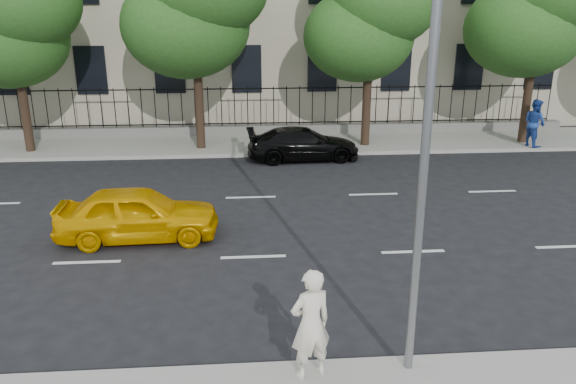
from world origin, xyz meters
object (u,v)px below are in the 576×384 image
street_light (421,57)px  woman_near (311,324)px  black_sedan (303,144)px  yellow_taxi (138,214)px

street_light → woman_near: 4.42m
street_light → black_sedan: bearing=91.5°
street_light → woman_near: bearing=-159.2°
yellow_taxi → woman_near: woman_near is taller
black_sedan → street_light: bearing=178.4°
street_light → woman_near: street_light is taller
yellow_taxi → black_sedan: (5.12, 7.63, -0.07)m
woman_near → black_sedan: bearing=-115.4°
street_light → yellow_taxi: bearing=134.1°
black_sedan → yellow_taxi: bearing=143.0°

